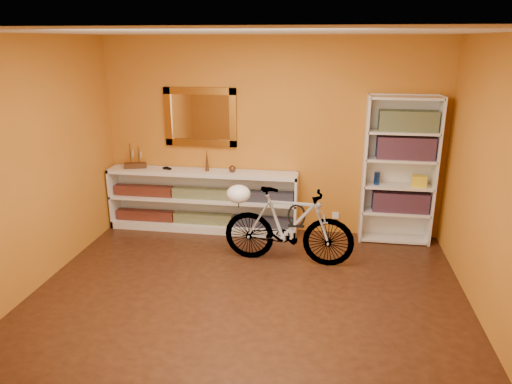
% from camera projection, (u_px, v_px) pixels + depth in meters
% --- Properties ---
extents(floor, '(4.50, 4.00, 0.01)m').
position_uv_depth(floor, '(245.00, 302.00, 4.82)').
color(floor, black).
rests_on(floor, ground).
extents(ceiling, '(4.50, 4.00, 0.01)m').
position_uv_depth(ceiling, '(243.00, 31.00, 4.02)').
color(ceiling, silver).
rests_on(ceiling, ground).
extents(back_wall, '(4.50, 0.01, 2.60)m').
position_uv_depth(back_wall, '(271.00, 137.00, 6.31)').
color(back_wall, '#B5681B').
rests_on(back_wall, ground).
extents(left_wall, '(0.01, 4.00, 2.60)m').
position_uv_depth(left_wall, '(23.00, 169.00, 4.75)').
color(left_wall, '#B5681B').
rests_on(left_wall, ground).
extents(right_wall, '(0.01, 4.00, 2.60)m').
position_uv_depth(right_wall, '(502.00, 190.00, 4.09)').
color(right_wall, '#B5681B').
rests_on(right_wall, ground).
extents(gilt_mirror, '(0.98, 0.06, 0.78)m').
position_uv_depth(gilt_mirror, '(200.00, 117.00, 6.33)').
color(gilt_mirror, brown).
rests_on(gilt_mirror, back_wall).
extents(wall_socket, '(0.09, 0.02, 0.09)m').
position_uv_depth(wall_socket, '(335.00, 215.00, 6.48)').
color(wall_socket, silver).
rests_on(wall_socket, back_wall).
extents(console_unit, '(2.60, 0.35, 0.85)m').
position_uv_depth(console_unit, '(203.00, 201.00, 6.53)').
color(console_unit, silver).
rests_on(console_unit, floor).
extents(cd_row_lower, '(2.50, 0.13, 0.14)m').
position_uv_depth(cd_row_lower, '(203.00, 218.00, 6.59)').
color(cd_row_lower, black).
rests_on(cd_row_lower, console_unit).
extents(cd_row_upper, '(2.50, 0.13, 0.14)m').
position_uv_depth(cd_row_upper, '(202.00, 193.00, 6.48)').
color(cd_row_upper, navy).
rests_on(cd_row_upper, console_unit).
extents(model_ship, '(0.31, 0.19, 0.35)m').
position_uv_depth(model_ship, '(135.00, 156.00, 6.48)').
color(model_ship, '#391E10').
rests_on(model_ship, console_unit).
extents(toy_car, '(0.00, 0.00, 0.00)m').
position_uv_depth(toy_car, '(167.00, 169.00, 6.47)').
color(toy_car, black).
rests_on(toy_car, console_unit).
extents(bronze_ornament, '(0.05, 0.05, 0.31)m').
position_uv_depth(bronze_ornament, '(207.00, 160.00, 6.34)').
color(bronze_ornament, '#57331D').
rests_on(bronze_ornament, console_unit).
extents(decorative_orb, '(0.09, 0.09, 0.09)m').
position_uv_depth(decorative_orb, '(232.00, 169.00, 6.32)').
color(decorative_orb, '#57331D').
rests_on(decorative_orb, console_unit).
extents(bookcase, '(0.90, 0.30, 1.90)m').
position_uv_depth(bookcase, '(399.00, 171.00, 6.01)').
color(bookcase, silver).
rests_on(bookcase, floor).
extents(book_row_a, '(0.70, 0.22, 0.26)m').
position_uv_depth(book_row_a, '(400.00, 201.00, 6.13)').
color(book_row_a, maroon).
rests_on(book_row_a, bookcase).
extents(book_row_b, '(0.70, 0.22, 0.28)m').
position_uv_depth(book_row_b, '(405.00, 148.00, 5.91)').
color(book_row_b, maroon).
rests_on(book_row_b, bookcase).
extents(book_row_c, '(0.70, 0.22, 0.25)m').
position_uv_depth(book_row_c, '(408.00, 121.00, 5.81)').
color(book_row_c, navy).
rests_on(book_row_c, bookcase).
extents(travel_mug, '(0.07, 0.07, 0.16)m').
position_uv_depth(travel_mug, '(377.00, 178.00, 6.07)').
color(travel_mug, '#163897').
rests_on(travel_mug, bookcase).
extents(red_tin, '(0.20, 0.20, 0.20)m').
position_uv_depth(red_tin, '(387.00, 122.00, 5.88)').
color(red_tin, maroon).
rests_on(red_tin, bookcase).
extents(yellow_bag, '(0.19, 0.13, 0.14)m').
position_uv_depth(yellow_bag, '(419.00, 181.00, 5.97)').
color(yellow_bag, yellow).
rests_on(yellow_bag, bookcase).
extents(bicycle, '(0.51, 1.59, 0.92)m').
position_uv_depth(bicycle, '(288.00, 226.00, 5.54)').
color(bicycle, silver).
rests_on(bicycle, floor).
extents(helmet, '(0.29, 0.27, 0.22)m').
position_uv_depth(helmet, '(238.00, 194.00, 5.56)').
color(helmet, white).
rests_on(helmet, bicycle).
extents(u_lock, '(0.21, 0.02, 0.21)m').
position_uv_depth(u_lock, '(297.00, 215.00, 5.48)').
color(u_lock, black).
rests_on(u_lock, bicycle).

